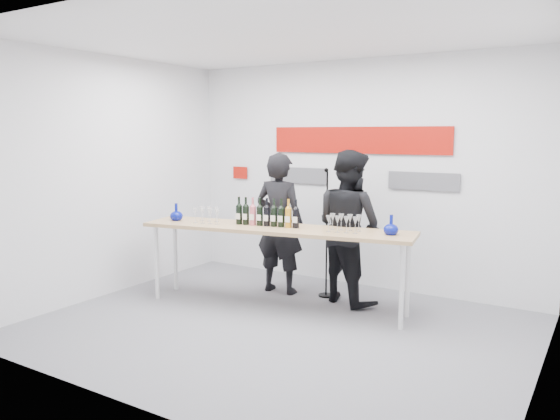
{
  "coord_description": "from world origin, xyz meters",
  "views": [
    {
      "loc": [
        2.93,
        -4.71,
        2.04
      ],
      "look_at": [
        -0.39,
        0.67,
        1.15
      ],
      "focal_mm": 35.0,
      "sensor_mm": 36.0,
      "label": 1
    }
  ],
  "objects_px": {
    "tasting_table": "(275,233)",
    "presenter_left": "(279,223)",
    "presenter_right": "(349,227)",
    "mic_stand": "(326,258)"
  },
  "relations": [
    {
      "from": "presenter_right",
      "to": "presenter_left",
      "type": "bearing_deg",
      "value": 28.48
    },
    {
      "from": "presenter_left",
      "to": "mic_stand",
      "type": "distance_m",
      "value": 0.74
    },
    {
      "from": "tasting_table",
      "to": "mic_stand",
      "type": "xyz_separation_m",
      "value": [
        0.31,
        0.7,
        -0.4
      ]
    },
    {
      "from": "presenter_left",
      "to": "presenter_right",
      "type": "bearing_deg",
      "value": -177.07
    },
    {
      "from": "tasting_table",
      "to": "presenter_left",
      "type": "xyz_separation_m",
      "value": [
        -0.3,
        0.56,
        0.01
      ]
    },
    {
      "from": "mic_stand",
      "to": "presenter_left",
      "type": "bearing_deg",
      "value": -151.73
    },
    {
      "from": "tasting_table",
      "to": "presenter_left",
      "type": "distance_m",
      "value": 0.64
    },
    {
      "from": "presenter_left",
      "to": "presenter_right",
      "type": "relative_size",
      "value": 0.97
    },
    {
      "from": "tasting_table",
      "to": "presenter_right",
      "type": "bearing_deg",
      "value": 36.37
    },
    {
      "from": "presenter_left",
      "to": "presenter_right",
      "type": "distance_m",
      "value": 0.93
    }
  ]
}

